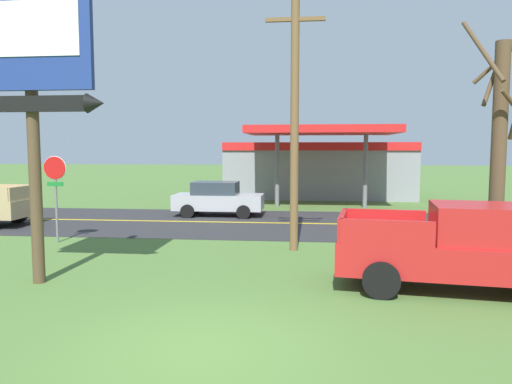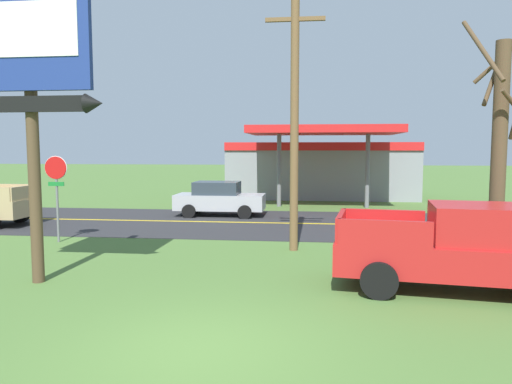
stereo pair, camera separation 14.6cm
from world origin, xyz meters
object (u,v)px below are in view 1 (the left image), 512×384
at_px(pickup_red_parked_on_lawn, 458,248).
at_px(car_silver_near_lane, 218,199).
at_px(utility_pole, 295,106).
at_px(motel_sign, 30,74).
at_px(gas_station, 318,168).
at_px(bare_tree, 499,146).
at_px(stop_sign, 55,183).

xyz_separation_m(pickup_red_parked_on_lawn, car_silver_near_lane, (-7.58, 11.29, -0.13)).
distance_m(utility_pole, car_silver_near_lane, 9.05).
xyz_separation_m(utility_pole, car_silver_near_lane, (-3.80, 7.34, -3.68)).
bearing_deg(motel_sign, gas_station, 71.89).
bearing_deg(car_silver_near_lane, gas_station, 63.01).
xyz_separation_m(utility_pole, gas_station, (1.16, 17.09, -2.56)).
relative_size(utility_pole, car_silver_near_lane, 2.00).
height_order(motel_sign, gas_station, motel_sign).
bearing_deg(pickup_red_parked_on_lawn, utility_pole, 133.75).
bearing_deg(bare_tree, stop_sign, 173.57).
height_order(motel_sign, utility_pole, utility_pole).
bearing_deg(motel_sign, stop_sign, 114.30).
bearing_deg(pickup_red_parked_on_lawn, stop_sign, 159.85).
bearing_deg(stop_sign, gas_station, 61.03).
relative_size(motel_sign, utility_pole, 0.83).
xyz_separation_m(motel_sign, stop_sign, (-2.19, 4.86, -2.84)).
distance_m(stop_sign, gas_station, 19.07).
relative_size(gas_station, pickup_red_parked_on_lawn, 2.22).
height_order(utility_pole, gas_station, utility_pole).
xyz_separation_m(bare_tree, gas_station, (-4.44, 18.23, -1.33)).
xyz_separation_m(gas_station, car_silver_near_lane, (-4.96, -9.74, -1.11)).
relative_size(motel_sign, bare_tree, 1.04).
distance_m(bare_tree, car_silver_near_lane, 12.90).
xyz_separation_m(motel_sign, gas_station, (7.04, 21.54, -2.92)).
height_order(bare_tree, pickup_red_parked_on_lawn, bare_tree).
bearing_deg(stop_sign, motel_sign, -65.70).
relative_size(bare_tree, gas_station, 0.56).
bearing_deg(bare_tree, gas_station, 103.70).
height_order(utility_pole, car_silver_near_lane, utility_pole).
bearing_deg(stop_sign, pickup_red_parked_on_lawn, -20.15).
bearing_deg(car_silver_near_lane, utility_pole, -62.64).
relative_size(gas_station, car_silver_near_lane, 2.86).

